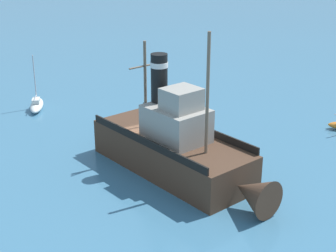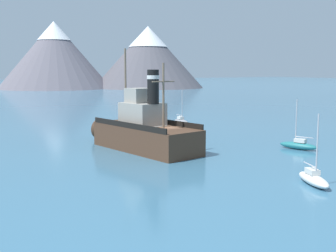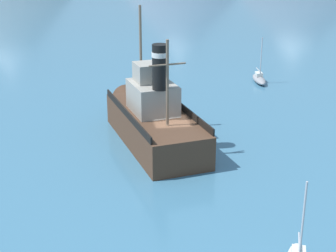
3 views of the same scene
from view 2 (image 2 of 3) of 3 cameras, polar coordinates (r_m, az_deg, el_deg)
The scene contains 6 objects.
ground_plane at distance 39.97m, azimuth -0.66°, elevation -3.60°, with size 600.00×600.00×0.00m, color teal.
mountain_ridge at distance 171.02m, azimuth -19.77°, elevation 9.03°, with size 176.79×59.71×27.41m.
old_tugboat at distance 41.34m, azimuth -3.57°, elevation -0.66°, with size 6.69×14.78×9.90m.
sailboat_teal at distance 43.43m, azimuth 17.24°, elevation -2.47°, with size 2.31×3.95×4.90m.
sailboat_grey at distance 60.53m, azimuth 1.79°, elevation 0.66°, with size 1.41×3.88×4.90m.
sailboat_white at distance 30.57m, azimuth 19.10°, elevation -6.74°, with size 2.41×3.94×4.90m.
Camera 2 is at (-18.63, -34.49, 7.81)m, focal length 45.00 mm.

